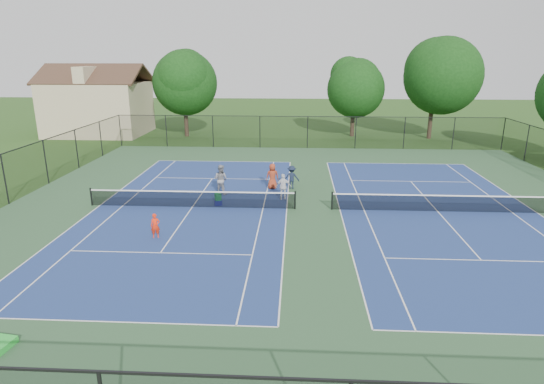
# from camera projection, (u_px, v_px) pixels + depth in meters

# --- Properties ---
(ground) EXTENTS (140.00, 140.00, 0.00)m
(ground) POSITION_uv_depth(u_px,v_px,m) (313.00, 209.00, 25.98)
(ground) COLOR #234716
(ground) RESTS_ON ground
(court_pad) EXTENTS (36.00, 36.00, 0.01)m
(court_pad) POSITION_uv_depth(u_px,v_px,m) (313.00, 209.00, 25.97)
(court_pad) COLOR #315837
(court_pad) RESTS_ON ground
(tennis_court_left) EXTENTS (12.00, 23.83, 1.07)m
(tennis_court_left) POSITION_uv_depth(u_px,v_px,m) (192.00, 206.00, 26.31)
(tennis_court_left) COLOR navy
(tennis_court_left) RESTS_ON ground
(tennis_court_right) EXTENTS (12.00, 23.83, 1.07)m
(tennis_court_right) POSITION_uv_depth(u_px,v_px,m) (438.00, 210.00, 25.58)
(tennis_court_right) COLOR navy
(tennis_court_right) RESTS_ON ground
(perimeter_fence) EXTENTS (36.08, 36.08, 3.02)m
(perimeter_fence) POSITION_uv_depth(u_px,v_px,m) (314.00, 182.00, 25.51)
(perimeter_fence) COLOR black
(perimeter_fence) RESTS_ON ground
(tree_back_a) EXTENTS (6.80, 6.80, 9.15)m
(tree_back_a) POSITION_uv_depth(u_px,v_px,m) (184.00, 79.00, 47.87)
(tree_back_a) COLOR #2D2116
(tree_back_a) RESTS_ON ground
(tree_back_c) EXTENTS (6.00, 6.00, 8.40)m
(tree_back_c) POSITION_uv_depth(u_px,v_px,m) (354.00, 85.00, 48.04)
(tree_back_c) COLOR #2D2116
(tree_back_c) RESTS_ON ground
(tree_back_d) EXTENTS (7.80, 7.80, 10.37)m
(tree_back_d) POSITION_uv_depth(u_px,v_px,m) (435.00, 72.00, 46.28)
(tree_back_d) COLOR #2D2116
(tree_back_d) RESTS_ON ground
(clapboard_house) EXTENTS (10.80, 8.10, 7.65)m
(clapboard_house) POSITION_uv_depth(u_px,v_px,m) (98.00, 106.00, 50.20)
(clapboard_house) COLOR tan
(clapboard_house) RESTS_ON ground
(child_player) EXTENTS (0.50, 0.39, 1.21)m
(child_player) POSITION_uv_depth(u_px,v_px,m) (155.00, 226.00, 21.79)
(child_player) COLOR #FC2E10
(child_player) RESTS_ON ground
(instructor) EXTENTS (1.13, 1.02, 1.90)m
(instructor) POSITION_uv_depth(u_px,v_px,m) (221.00, 179.00, 28.62)
(instructor) COLOR gray
(instructor) RESTS_ON ground
(bystander_a) EXTENTS (1.01, 0.59, 1.61)m
(bystander_a) POSITION_uv_depth(u_px,v_px,m) (283.00, 187.00, 27.54)
(bystander_a) COLOR white
(bystander_a) RESTS_ON ground
(bystander_b) EXTENTS (1.04, 0.65, 1.55)m
(bystander_b) POSITION_uv_depth(u_px,v_px,m) (292.00, 177.00, 29.81)
(bystander_b) COLOR #172033
(bystander_b) RESTS_ON ground
(bystander_c) EXTENTS (0.91, 0.68, 1.69)m
(bystander_c) POSITION_uv_depth(u_px,v_px,m) (272.00, 176.00, 29.78)
(bystander_c) COLOR #9B351C
(bystander_c) RESTS_ON ground
(ball_crate) EXTENTS (0.49, 0.44, 0.31)m
(ball_crate) POSITION_uv_depth(u_px,v_px,m) (218.00, 203.00, 26.66)
(ball_crate) COLOR #16209A
(ball_crate) RESTS_ON ground
(ball_hopper) EXTENTS (0.43, 0.40, 0.42)m
(ball_hopper) POSITION_uv_depth(u_px,v_px,m) (218.00, 197.00, 26.55)
(ball_hopper) COLOR green
(ball_hopper) RESTS_ON ball_crate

